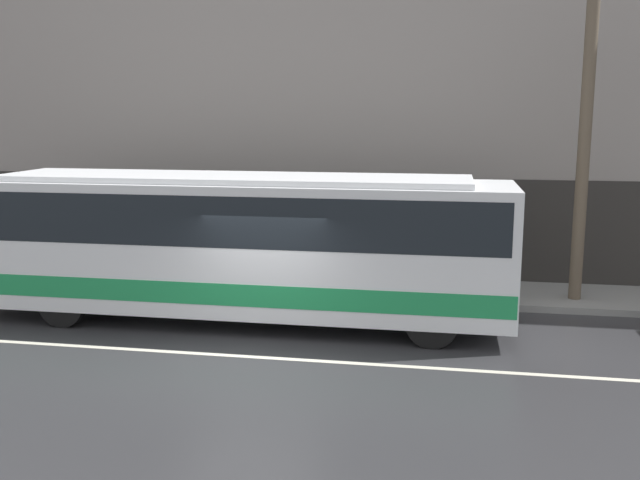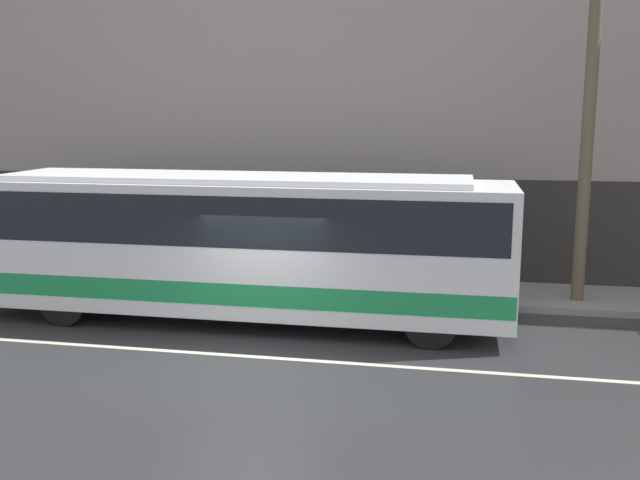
{
  "view_description": "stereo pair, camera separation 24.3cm",
  "coord_description": "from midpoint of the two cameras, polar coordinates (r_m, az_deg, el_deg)",
  "views": [
    {
      "loc": [
        3.5,
        -12.24,
        4.51
      ],
      "look_at": [
        0.89,
        2.29,
        1.84
      ],
      "focal_mm": 40.0,
      "sensor_mm": 36.0,
      "label": 1
    },
    {
      "loc": [
        3.74,
        -12.19,
        4.51
      ],
      "look_at": [
        0.89,
        2.29,
        1.84
      ],
      "focal_mm": 40.0,
      "sensor_mm": 36.0,
      "label": 2
    }
  ],
  "objects": [
    {
      "name": "utility_pole_near",
      "position": [
        17.36,
        19.99,
        6.87
      ],
      "size": [
        0.29,
        0.29,
        7.02
      ],
      "color": "brown",
      "rests_on": "sidewalk"
    },
    {
      "name": "lane_stripe",
      "position": [
        13.52,
        -6.04,
        -9.28
      ],
      "size": [
        54.0,
        0.14,
        0.01
      ],
      "color": "beige",
      "rests_on": "ground_plane"
    },
    {
      "name": "transit_bus",
      "position": [
        15.46,
        -7.29,
        0.05
      ],
      "size": [
        11.75,
        2.59,
        3.18
      ],
      "color": "white",
      "rests_on": "ground_plane"
    },
    {
      "name": "ground_plane",
      "position": [
        13.52,
        -6.04,
        -9.29
      ],
      "size": [
        60.0,
        60.0,
        0.0
      ],
      "primitive_type": "plane",
      "color": "#2D2D30"
    },
    {
      "name": "sidewalk",
      "position": [
        18.36,
        -1.49,
        -3.71
      ],
      "size": [
        60.0,
        2.46,
        0.16
      ],
      "color": "gray",
      "rests_on": "ground_plane"
    },
    {
      "name": "building_facade",
      "position": [
        19.2,
        -0.72,
        13.54
      ],
      "size": [
        60.0,
        0.35,
        11.62
      ],
      "color": "gray",
      "rests_on": "ground_plane"
    }
  ]
}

